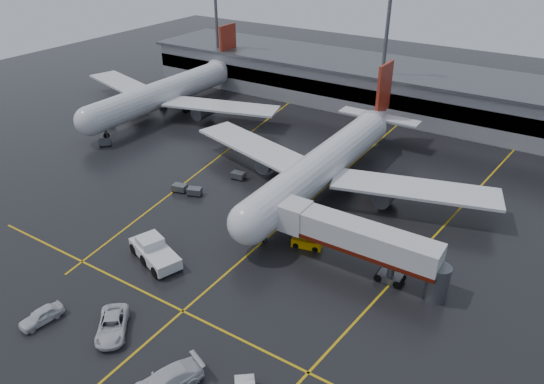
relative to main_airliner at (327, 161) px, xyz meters
The scene contains 21 objects.
ground 10.57m from the main_airliner, 90.00° to the right, with size 220.00×220.00×0.00m, color black.
apron_line_centre 10.57m from the main_airliner, 90.00° to the right, with size 0.25×90.00×0.02m, color gold.
apron_line_stop 31.98m from the main_airliner, 90.00° to the right, with size 60.00×0.25×0.02m, color gold.
apron_line_left 20.44m from the main_airliner, behind, with size 0.25×70.00×0.02m, color gold.
apron_line_right 18.49m from the main_airliner, ahead, with size 0.25×70.00×0.02m, color gold.
terminal 38.23m from the main_airliner, 90.00° to the left, with size 122.00×19.00×8.60m.
light_mast_left 56.34m from the main_airliner, 144.33° to the left, with size 3.00×1.20×25.45m.
light_mast_mid 34.26m from the main_airliner, 98.80° to the left, with size 3.00×1.20×25.45m.
main_airliner is the anchor object (origin of this frame).
second_airliner 43.68m from the main_airliner, 164.05° to the left, with size 48.80×45.60×14.10m.
jet_bridge 19.68m from the main_airliner, 52.90° to the right, with size 19.90×3.40×6.05m.
pushback_tractor 28.29m from the main_airliner, 107.90° to the right, with size 8.23×5.47×2.73m.
belt_loader 16.10m from the main_airliner, 71.13° to the right, with size 3.89×2.41×2.30m.
service_van_a 37.86m from the main_airliner, 95.71° to the right, with size 2.67×5.79×1.61m, color silver.
service_van_b 40.18m from the main_airliner, 82.35° to the right, with size 2.62×6.44×1.87m, color silver.
service_van_d 41.90m from the main_airliner, 104.95° to the right, with size 1.74×4.33×1.48m, color silver.
baggage_cart_a 19.62m from the main_airliner, 140.16° to the right, with size 2.33×1.93×1.12m.
baggage_cart_b 21.79m from the main_airliner, 143.69° to the right, with size 2.25×1.73×1.12m.
baggage_cart_c 13.88m from the main_airliner, 158.65° to the right, with size 2.14×1.52×1.12m.
baggage_cart_d 46.48m from the main_airliner, behind, with size 2.33×1.93×1.12m.
baggage_cart_e 40.27m from the main_airliner, 169.65° to the right, with size 2.34×2.32×1.12m.
Camera 1 is at (28.82, -50.08, 35.63)m, focal length 33.36 mm.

